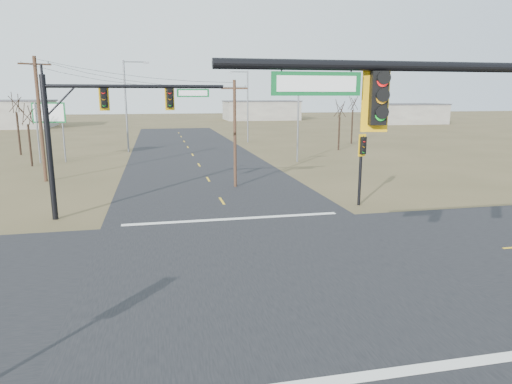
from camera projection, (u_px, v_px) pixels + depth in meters
ground at (264, 268)px, 18.13m from camera, size 320.00×320.00×0.00m
road_ew at (264, 268)px, 18.13m from camera, size 160.00×14.00×0.02m
road_ns at (264, 268)px, 18.13m from camera, size 14.00×160.00×0.02m
stop_bar_near at (336, 380)px, 10.96m from camera, size 12.00×0.40×0.01m
stop_bar_far at (233, 219)px, 25.29m from camera, size 12.00×0.40×0.01m
mast_arm_far at (102, 117)px, 24.76m from camera, size 9.65×0.58×7.82m
pedestal_signal_ne at (362, 154)px, 27.78m from camera, size 0.65×0.57×4.47m
utility_pole_near at (235, 132)px, 33.42m from camera, size 1.92×0.23×7.83m
utility_pole_far at (40, 118)px, 35.43m from camera, size 2.20×1.10×9.67m
highway_sign at (49, 120)px, 45.71m from camera, size 3.21×0.45×6.05m
streetlight_a at (296, 114)px, 46.16m from camera, size 2.40×0.27×8.63m
streetlight_b at (246, 102)px, 65.65m from camera, size 2.85×0.39×10.20m
streetlight_c at (128, 101)px, 54.05m from camera, size 3.01×0.35×10.78m
bare_tree_a at (27, 114)px, 43.20m from camera, size 2.63×2.63×6.33m
bare_tree_b at (15, 102)px, 51.43m from camera, size 3.73×3.73×7.47m
bare_tree_c at (340, 108)px, 56.19m from camera, size 2.89×2.89×6.60m
bare_tree_d at (353, 102)px, 63.49m from camera, size 3.31×3.31×7.18m
warehouse_mid at (261, 111)px, 127.95m from camera, size 20.00×12.00×5.00m
warehouse_right at (405, 114)px, 110.34m from camera, size 18.00×10.00×4.50m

